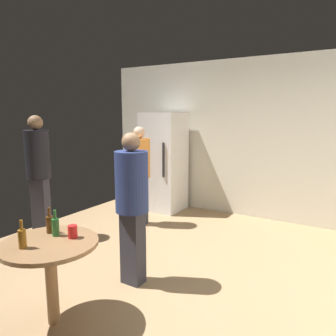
{
  "coord_description": "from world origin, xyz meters",
  "views": [
    {
      "loc": [
        1.8,
        -2.82,
        1.78
      ],
      "look_at": [
        -0.24,
        0.51,
        1.13
      ],
      "focal_mm": 34.75,
      "sensor_mm": 36.0,
      "label": 1
    }
  ],
  "objects": [
    {
      "name": "beer_bottle_brown",
      "position": [
        -0.53,
        -1.02,
        0.82
      ],
      "size": [
        0.06,
        0.06,
        0.23
      ],
      "color": "#593314",
      "rests_on": "foreground_table"
    },
    {
      "name": "person_in_orange_shirt",
      "position": [
        -1.24,
        1.28,
        0.92
      ],
      "size": [
        0.42,
        0.42,
        1.58
      ],
      "rotation": [
        0.0,
        0.0,
        -1.3
      ],
      "color": "#2D2D38",
      "rests_on": "ground_plane"
    },
    {
      "name": "person_in_black_shirt",
      "position": [
        -2.16,
        0.1,
        1.03
      ],
      "size": [
        0.44,
        0.44,
        1.76
      ],
      "rotation": [
        0.0,
        0.0,
        -1.21
      ],
      "color": "#2D2D38",
      "rests_on": "ground_plane"
    },
    {
      "name": "refrigerator",
      "position": [
        -1.37,
        2.2,
        0.9
      ],
      "size": [
        0.7,
        0.68,
        1.8
      ],
      "color": "white",
      "rests_on": "ground_plane"
    },
    {
      "name": "foreground_table",
      "position": [
        -0.37,
        -1.17,
        0.63
      ],
      "size": [
        0.8,
        0.8,
        0.73
      ],
      "color": "olive",
      "rests_on": "ground_plane"
    },
    {
      "name": "plastic_cup_red",
      "position": [
        -0.27,
        -1.0,
        0.79
      ],
      "size": [
        0.08,
        0.08,
        0.11
      ],
      "primitive_type": "cylinder",
      "color": "red",
      "rests_on": "foreground_table"
    },
    {
      "name": "beer_bottle_green",
      "position": [
        -0.43,
        -1.04,
        0.82
      ],
      "size": [
        0.06,
        0.06,
        0.23
      ],
      "color": "#26662D",
      "rests_on": "foreground_table"
    },
    {
      "name": "wall_back",
      "position": [
        0.0,
        2.63,
        1.35
      ],
      "size": [
        5.32,
        0.06,
        2.7
      ],
      "primitive_type": "cube",
      "color": "beige",
      "rests_on": "ground_plane"
    },
    {
      "name": "ground_plane",
      "position": [
        0.0,
        0.0,
        -0.05
      ],
      "size": [
        5.2,
        5.2,
        0.1
      ],
      "primitive_type": "cube",
      "color": "#9E7C56"
    },
    {
      "name": "beer_bottle_amber",
      "position": [
        -0.44,
        -1.35,
        0.82
      ],
      "size": [
        0.06,
        0.06,
        0.23
      ],
      "color": "#8C5919",
      "rests_on": "foreground_table"
    },
    {
      "name": "person_in_navy_shirt",
      "position": [
        -0.2,
        -0.26,
        0.93
      ],
      "size": [
        0.34,
        0.34,
        1.6
      ],
      "rotation": [
        0.0,
        0.0,
        -1.58
      ],
      "color": "#2D2D38",
      "rests_on": "ground_plane"
    }
  ]
}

